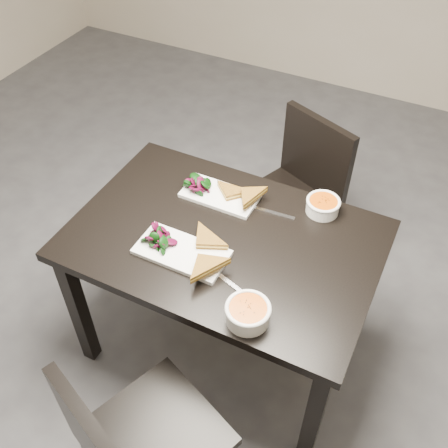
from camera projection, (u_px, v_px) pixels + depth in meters
name	position (u px, v px, depth m)	size (l,w,h in m)	color
ground	(180.00, 299.00, 2.73)	(5.00, 5.00, 0.00)	#47474C
table	(224.00, 254.00, 2.09)	(1.20, 0.80, 0.75)	black
chair_near	(135.00, 445.00, 1.71)	(0.55, 0.55, 0.85)	black
chair_far	(298.00, 189.00, 2.63)	(0.55, 0.55, 0.85)	black
plate_near	(182.00, 252.00, 1.95)	(0.35, 0.17, 0.02)	white
sandwich_near	(198.00, 248.00, 1.91)	(0.17, 0.13, 0.06)	#9C6C20
salad_near	(158.00, 238.00, 1.96)	(0.11, 0.10, 0.05)	black
soup_bowl_near	(248.00, 312.00, 1.72)	(0.16, 0.16, 0.07)	white
cutlery_near	(237.00, 289.00, 1.83)	(0.18, 0.02, 0.00)	silver
plate_far	(220.00, 196.00, 2.18)	(0.32, 0.16, 0.02)	white
sandwich_far	(232.00, 196.00, 2.12)	(0.16, 0.12, 0.05)	#9C6C20
salad_far	(199.00, 183.00, 2.19)	(0.10, 0.09, 0.04)	black
soup_bowl_far	(323.00, 205.00, 2.10)	(0.14, 0.14, 0.06)	white
cutlery_far	(274.00, 213.00, 2.11)	(0.18, 0.02, 0.00)	silver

